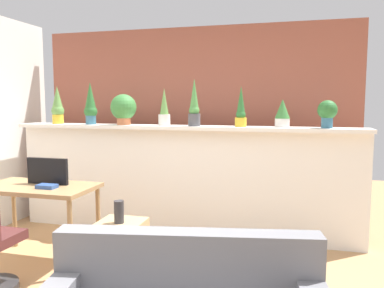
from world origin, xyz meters
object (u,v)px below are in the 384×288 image
Objects in this scene: potted_plant_6 at (282,113)px; vase_on_shelf at (119,212)px; tv_monitor at (48,171)px; side_cube_shelf at (120,249)px; desk at (38,194)px; potted_plant_4 at (194,106)px; potted_plant_5 at (241,110)px; potted_plant_2 at (124,108)px; potted_plant_1 at (90,105)px; potted_plant_3 at (164,109)px; book_on_desk at (47,186)px; potted_plant_7 at (327,112)px; potted_plant_0 at (58,106)px.

potted_plant_6 is 2.00m from vase_on_shelf.
tv_monitor is (-2.20, -1.01, -0.56)m from potted_plant_6.
desk is at bearing 172.00° from side_cube_shelf.
potted_plant_4 is 1.68m from tv_monitor.
tv_monitor is 1.09m from side_cube_shelf.
potted_plant_5 is 1.03× the size of tv_monitor.
potted_plant_4 is (0.88, -0.05, 0.02)m from potted_plant_2.
potted_plant_1 is 2.56× the size of vase_on_shelf.
potted_plant_2 is 1.58m from vase_on_shelf.
vase_on_shelf is at bearing -90.30° from potted_plant_3.
side_cube_shelf is (-0.38, -1.14, -1.26)m from potted_plant_4.
potted_plant_3 is (0.51, 0.00, -0.01)m from potted_plant_2.
side_cube_shelf is (-0.90, -1.17, -1.22)m from potted_plant_5.
potted_plant_3 is 1.33m from potted_plant_6.
potted_plant_4 is 1.74m from side_cube_shelf.
potted_plant_3 reaches higher than book_on_desk.
potted_plant_1 is 0.93m from potted_plant_3.
vase_on_shelf is at bearing -4.88° from book_on_desk.
potted_plant_2 reaches higher than vase_on_shelf.
potted_plant_5 is 2.50× the size of book_on_desk.
potted_plant_6 is 0.45m from potted_plant_7.
potted_plant_1 is 1.95m from side_cube_shelf.
potted_plant_7 is (1.78, -0.01, -0.02)m from potted_plant_3.
potted_plant_2 is at bearing 179.29° from potted_plant_5.
potted_plant_7 is (2.29, -0.01, -0.03)m from potted_plant_2.
potted_plant_2 is 2.29m from potted_plant_7.
potted_plant_0 reaches higher than tv_monitor.
potted_plant_4 is at bearing 72.03° from vase_on_shelf.
potted_plant_7 is 2.89m from tv_monitor.
potted_plant_2 is at bearing -179.17° from potted_plant_6.
potted_plant_0 is 2.22m from side_cube_shelf.
potted_plant_1 is at bearing 128.29° from side_cube_shelf.
potted_plant_1 is 1.16× the size of tv_monitor.
potted_plant_0 is 1.77m from potted_plant_4.
potted_plant_6 reaches higher than vase_on_shelf.
potted_plant_2 is 1.40m from potted_plant_5.
potted_plant_4 reaches higher than potted_plant_7.
potted_plant_2 is at bearing 69.57° from tv_monitor.
potted_plant_6 is 1.68× the size of book_on_desk.
book_on_desk is at bearing -102.89° from potted_plant_2.
potted_plant_3 is at bearing 89.70° from vase_on_shelf.
desk reaches higher than side_cube_shelf.
potted_plant_2 reaches higher than side_cube_shelf.
potted_plant_7 is at bearing 20.17° from tv_monitor.
potted_plant_7 reaches higher than book_on_desk.
book_on_desk reaches higher than vase_on_shelf.
potted_plant_6 is (0.44, 0.04, -0.03)m from potted_plant_5.
desk is (-1.30, -1.01, -0.84)m from potted_plant_4.
potted_plant_1 reaches higher than potted_plant_5.
potted_plant_3 is 2.39× the size of book_on_desk.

